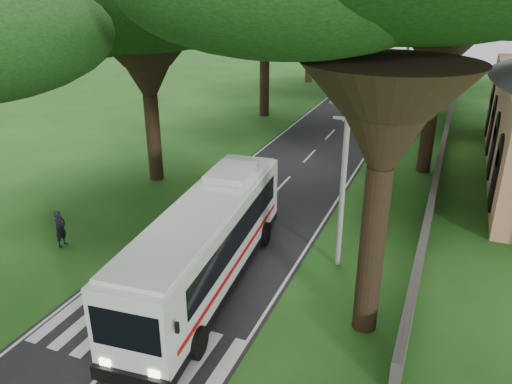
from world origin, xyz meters
name	(u,v)px	position (x,y,z in m)	size (l,w,h in m)	color
ground	(164,310)	(0.00, 0.00, 0.00)	(140.00, 140.00, 0.00)	#1A4F16
road	(327,138)	(0.00, 25.00, 0.01)	(8.00, 120.00, 0.04)	black
crosswalk	(134,341)	(0.00, -2.00, 0.00)	(8.00, 3.00, 0.01)	silver
property_wall	(443,147)	(9.00, 24.00, 0.60)	(0.35, 50.00, 1.20)	#383533
pole_near	(343,179)	(5.50, 6.00, 4.18)	(1.60, 0.24, 8.00)	gray
pole_mid	(403,90)	(5.50, 26.00, 4.18)	(1.60, 0.24, 8.00)	gray
pole_far	(426,56)	(5.50, 46.00, 4.18)	(1.60, 0.24, 8.00)	gray
coach_bus	(207,241)	(0.79, 2.35, 2.03)	(3.89, 12.98, 3.77)	silver
distant_car_a	(354,87)	(-1.81, 43.66, 0.64)	(1.45, 3.60, 1.23)	silver
distant_car_b	(357,76)	(-2.70, 49.79, 0.74)	(1.51, 4.32, 1.42)	#212F4E
distant_car_c	(415,64)	(3.00, 62.38, 0.75)	(2.03, 4.99, 1.45)	maroon
pedestrian	(60,228)	(-7.34, 2.58, 0.93)	(0.68, 0.45, 1.86)	black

